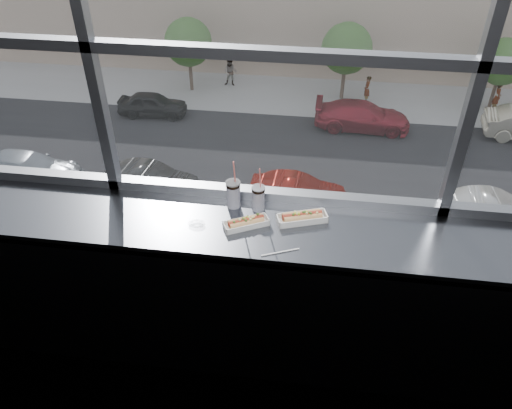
# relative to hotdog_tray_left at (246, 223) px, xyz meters

# --- Properties ---
(wall_back_lower) EXTENTS (6.00, 0.00, 6.00)m
(wall_back_lower) POSITION_rel_hotdog_tray_left_xyz_m (0.12, 0.29, -0.58)
(wall_back_lower) COLOR black
(wall_back_lower) RESTS_ON ground
(counter) EXTENTS (6.00, 0.55, 0.06)m
(counter) POSITION_rel_hotdog_tray_left_xyz_m (0.12, 0.01, -0.06)
(counter) COLOR slate
(counter) RESTS_ON ground
(counter_fascia) EXTENTS (6.00, 0.04, 1.04)m
(counter_fascia) POSITION_rel_hotdog_tray_left_xyz_m (0.12, -0.24, -0.58)
(counter_fascia) COLOR slate
(counter_fascia) RESTS_ON ground
(hotdog_tray_left) EXTENTS (0.27, 0.19, 0.06)m
(hotdog_tray_left) POSITION_rel_hotdog_tray_left_xyz_m (0.00, 0.00, 0.00)
(hotdog_tray_left) COLOR white
(hotdog_tray_left) RESTS_ON counter
(hotdog_tray_right) EXTENTS (0.30, 0.18, 0.07)m
(hotdog_tray_right) POSITION_rel_hotdog_tray_left_xyz_m (0.31, 0.09, 0.00)
(hotdog_tray_right) COLOR white
(hotdog_tray_right) RESTS_ON counter
(soda_cup_left) EXTENTS (0.09, 0.09, 0.33)m
(soda_cup_left) POSITION_rel_hotdog_tray_left_xyz_m (-0.10, 0.18, 0.07)
(soda_cup_left) COLOR white
(soda_cup_left) RESTS_ON counter
(soda_cup_right) EXTENTS (0.08, 0.08, 0.30)m
(soda_cup_right) POSITION_rel_hotdog_tray_left_xyz_m (0.05, 0.17, 0.06)
(soda_cup_right) COLOR white
(soda_cup_right) RESTS_ON counter
(loose_straw) EXTENTS (0.20, 0.09, 0.01)m
(loose_straw) POSITION_rel_hotdog_tray_left_xyz_m (0.21, -0.20, -0.02)
(loose_straw) COLOR white
(loose_straw) RESTS_ON counter
(wrapper) EXTENTS (0.10, 0.07, 0.02)m
(wrapper) POSITION_rel_hotdog_tray_left_xyz_m (-0.28, -0.03, -0.01)
(wrapper) COLOR silver
(wrapper) RESTS_ON counter
(plaza_ground) EXTENTS (120.00, 120.00, 0.00)m
(plaza_ground) POSITION_rel_hotdog_tray_left_xyz_m (0.12, 43.79, -12.13)
(plaza_ground) COLOR #979797
(plaza_ground) RESTS_ON ground
(plaza_near) EXTENTS (50.00, 14.00, 0.04)m
(plaza_near) POSITION_rel_hotdog_tray_left_xyz_m (0.12, 7.29, -12.11)
(plaza_near) COLOR #979797
(plaza_near) RESTS_ON plaza_ground
(street_asphalt) EXTENTS (80.00, 10.00, 0.06)m
(street_asphalt) POSITION_rel_hotdog_tray_left_xyz_m (0.12, 20.29, -12.10)
(street_asphalt) COLOR black
(street_asphalt) RESTS_ON plaza_ground
(far_sidewalk) EXTENTS (80.00, 6.00, 0.04)m
(far_sidewalk) POSITION_rel_hotdog_tray_left_xyz_m (0.12, 28.29, -12.11)
(far_sidewalk) COLOR #979797
(far_sidewalk) RESTS_ON plaza_ground
(car_far_b) EXTENTS (2.73, 6.31, 2.09)m
(car_far_b) POSITION_rel_hotdog_tray_left_xyz_m (2.83, 24.29, -11.02)
(car_far_b) COLOR maroon
(car_far_b) RESTS_ON street_asphalt
(car_near_d) EXTENTS (2.55, 5.73, 1.89)m
(car_near_d) POSITION_rel_hotdog_tray_left_xyz_m (8.18, 16.29, -11.12)
(car_near_d) COLOR silver
(car_near_d) RESTS_ON street_asphalt
(car_near_c) EXTENTS (2.66, 5.87, 1.92)m
(car_near_c) POSITION_rel_hotdog_tray_left_xyz_m (-0.31, 16.29, -11.10)
(car_near_c) COLOR maroon
(car_near_c) RESTS_ON street_asphalt
(car_near_b) EXTENTS (3.04, 6.10, 1.96)m
(car_near_b) POSITION_rel_hotdog_tray_left_xyz_m (-7.22, 16.29, -11.09)
(car_near_b) COLOR #282828
(car_near_b) RESTS_ON street_asphalt
(car_far_a) EXTENTS (2.55, 5.67, 1.86)m
(car_far_a) POSITION_rel_hotdog_tray_left_xyz_m (-9.60, 24.29, -11.13)
(car_far_a) COLOR black
(car_far_a) RESTS_ON street_asphalt
(car_near_a) EXTENTS (2.78, 6.37, 2.10)m
(car_near_a) POSITION_rel_hotdog_tray_left_xyz_m (-13.31, 16.29, -11.01)
(car_near_a) COLOR #8F99A3
(car_near_a) RESTS_ON street_asphalt
(pedestrian_c) EXTENTS (0.69, 0.92, 2.06)m
(pedestrian_c) POSITION_rel_hotdog_tray_left_xyz_m (3.22, 27.89, -11.05)
(pedestrian_c) COLOR #66605B
(pedestrian_c) RESTS_ON far_sidewalk
(pedestrian_d) EXTENTS (0.71, 0.95, 2.13)m
(pedestrian_d) POSITION_rel_hotdog_tray_left_xyz_m (11.04, 27.82, -11.02)
(pedestrian_d) COLOR #66605B
(pedestrian_d) RESTS_ON far_sidewalk
(pedestrian_a) EXTENTS (0.99, 0.74, 2.23)m
(pedestrian_a) POSITION_rel_hotdog_tray_left_xyz_m (-5.73, 29.30, -10.97)
(pedestrian_a) COLOR #66605B
(pedestrian_a) RESTS_ON far_sidewalk
(tree_left) EXTENTS (3.03, 3.03, 4.74)m
(tree_left) POSITION_rel_hotdog_tray_left_xyz_m (-8.20, 28.29, -8.91)
(tree_left) COLOR #47382B
(tree_left) RESTS_ON far_sidewalk
(tree_center) EXTENTS (3.11, 3.11, 4.86)m
(tree_center) POSITION_rel_hotdog_tray_left_xyz_m (1.71, 28.29, -8.83)
(tree_center) COLOR #47382B
(tree_center) RESTS_ON far_sidewalk
(tree_right) EXTENTS (2.78, 2.78, 4.34)m
(tree_right) POSITION_rel_hotdog_tray_left_xyz_m (10.91, 28.29, -9.19)
(tree_right) COLOR #47382B
(tree_right) RESTS_ON far_sidewalk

